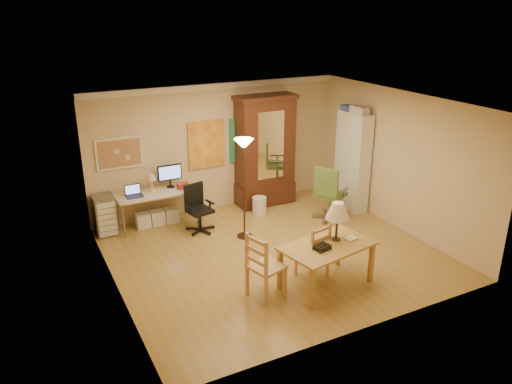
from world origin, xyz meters
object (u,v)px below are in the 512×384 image
armoire (265,158)px  computer_desk (158,204)px  dining_table (331,235)px  bookshelf (352,162)px  office_chair_black (199,219)px  office_chair_green (329,205)px

armoire → computer_desk: bearing=-178.1°
dining_table → bookshelf: bearing=47.3°
armoire → office_chair_black: bearing=-158.2°
armoire → bookshelf: (1.55, -1.09, -0.01)m
dining_table → armoire: size_ratio=0.64×
office_chair_black → computer_desk: bearing=133.7°
computer_desk → office_chair_green: computer_desk is taller
office_chair_green → bookshelf: bookshelf is taller
dining_table → computer_desk: (-1.76, 3.43, -0.41)m
office_chair_green → armoire: bearing=117.9°
computer_desk → bookshelf: bearing=-14.1°
office_chair_black → bookshelf: (3.38, -0.35, 0.79)m
computer_desk → bookshelf: (4.00, -1.00, 0.61)m
office_chair_black → office_chair_green: 2.68m
office_chair_green → bookshelf: size_ratio=0.55×
office_chair_black → office_chair_green: office_chair_green is taller
office_chair_green → armoire: size_ratio=0.48×
dining_table → computer_desk: 3.88m
dining_table → office_chair_black: (-1.14, 2.78, -0.59)m
dining_table → office_chair_black: size_ratio=1.64×
dining_table → armoire: bearing=78.8°
office_chair_green → bookshelf: bearing=23.5°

